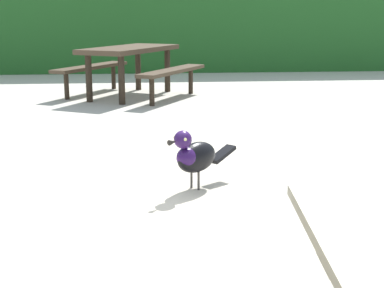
# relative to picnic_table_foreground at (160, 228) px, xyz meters

# --- Properties ---
(hedge_wall) EXTENTS (28.00, 1.76, 2.14)m
(hedge_wall) POSITION_rel_picnic_table_foreground_xyz_m (-0.26, 10.86, 0.52)
(hedge_wall) COLOR #235B23
(hedge_wall) RESTS_ON ground
(picnic_table_foreground) EXTENTS (1.84, 1.87, 0.74)m
(picnic_table_foreground) POSITION_rel_picnic_table_foreground_xyz_m (0.00, 0.00, 0.00)
(picnic_table_foreground) COLOR #B2A893
(picnic_table_foreground) RESTS_ON ground
(bird_grackle) EXTENTS (0.23, 0.21, 0.18)m
(bird_grackle) POSITION_rel_picnic_table_foreground_xyz_m (0.10, -0.17, 0.29)
(bird_grackle) COLOR black
(bird_grackle) RESTS_ON picnic_table_foreground
(picnic_table_mid_left) EXTENTS (2.30, 2.31, 0.74)m
(picnic_table_mid_left) POSITION_rel_picnic_table_foreground_xyz_m (-0.20, 6.76, 0.00)
(picnic_table_mid_left) COLOR #473828
(picnic_table_mid_left) RESTS_ON ground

